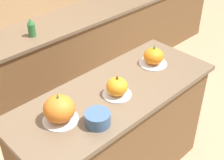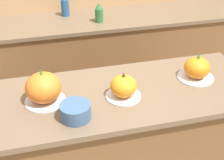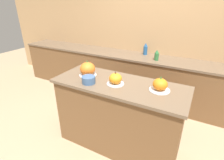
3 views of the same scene
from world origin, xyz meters
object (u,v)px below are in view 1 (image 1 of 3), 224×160
Objects in this scene: pumpkin_cake_left at (59,109)px; bottle_short at (31,28)px; mixing_bowl at (98,119)px; pumpkin_cake_center at (117,87)px; pumpkin_cake_right at (154,57)px.

pumpkin_cake_left reaches higher than bottle_short.
pumpkin_cake_left is 0.24m from mixing_bowl.
pumpkin_cake_center is at bearing -95.97° from bottle_short.
pumpkin_cake_center is 1.31m from bottle_short.
pumpkin_cake_left is at bearing 127.78° from mixing_bowl.
pumpkin_cake_right reaches higher than pumpkin_cake_center.
mixing_bowl is (-0.79, -0.21, -0.02)m from pumpkin_cake_right.
pumpkin_cake_left is 0.44m from pumpkin_cake_center.
bottle_short is (-0.36, 1.22, -0.04)m from pumpkin_cake_right.
bottle_short is at bearing 106.59° from pumpkin_cake_right.
pumpkin_cake_right is at bearing 15.05° from mixing_bowl.
pumpkin_cake_right is 0.82m from mixing_bowl.
pumpkin_cake_center is (0.44, -0.06, -0.02)m from pumpkin_cake_left.
mixing_bowl is at bearing -156.80° from pumpkin_cake_center.
pumpkin_cake_right is 1.23× the size of bottle_short.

